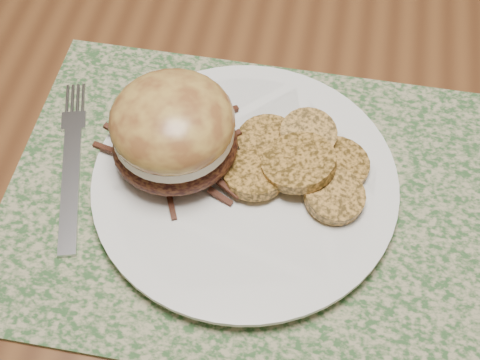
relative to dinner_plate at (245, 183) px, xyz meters
name	(u,v)px	position (x,y,z in m)	size (l,w,h in m)	color
ground	(388,309)	(0.26, 0.24, -0.76)	(3.50, 3.50, 0.00)	#4F311B
placemat	(254,201)	(0.01, -0.01, -0.01)	(0.45, 0.33, 0.00)	#32582D
dinner_plate	(245,183)	(0.00, 0.00, 0.00)	(0.26, 0.26, 0.02)	white
pork_sandwich	(173,131)	(-0.07, 0.01, 0.05)	(0.14, 0.14, 0.09)	black
roasted_potatoes	(300,162)	(0.05, 0.02, 0.02)	(0.15, 0.13, 0.04)	#B88036
fork	(72,162)	(-0.16, 0.00, -0.01)	(0.07, 0.19, 0.00)	#B3B3BA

